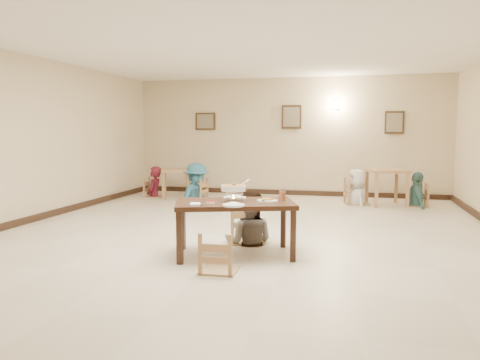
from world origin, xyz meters
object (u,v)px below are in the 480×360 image
(bg_chair_ll, at_px, (154,179))
(bg_chair_lr, at_px, (196,180))
(bg_chair_rl, at_px, (357,180))
(bg_diner_a, at_px, (154,166))
(drink_glass, at_px, (282,195))
(bg_chair_rr, at_px, (417,185))
(chair_far, at_px, (247,208))
(main_diner, at_px, (249,191))
(main_table, at_px, (235,208))
(bg_table_right, at_px, (387,176))
(chair_near, at_px, (219,233))
(bg_diner_b, at_px, (196,163))
(curry_warmer, at_px, (233,188))
(bg_table_left, at_px, (176,174))
(bg_diner_d, at_px, (418,172))
(bg_diner_c, at_px, (358,169))

(bg_chair_ll, bearing_deg, bg_chair_lr, -94.07)
(bg_chair_rl, xyz_separation_m, bg_diner_a, (-4.91, -0.07, 0.23))
(bg_chair_rl, bearing_deg, bg_diner_a, 77.62)
(drink_glass, bearing_deg, bg_chair_rr, 63.91)
(chair_far, distance_m, main_diner, 0.27)
(main_table, distance_m, bg_table_right, 5.39)
(chair_near, xyz_separation_m, bg_diner_b, (-2.20, 5.56, 0.42))
(drink_glass, height_order, bg_chair_ll, bg_chair_ll)
(main_diner, bearing_deg, main_table, 83.16)
(chair_near, bearing_deg, bg_diner_a, -61.38)
(curry_warmer, distance_m, bg_table_left, 5.60)
(main_diner, bearing_deg, drink_glass, 136.12)
(main_diner, relative_size, bg_diner_d, 1.01)
(bg_chair_lr, relative_size, bg_diner_a, 0.61)
(bg_chair_lr, relative_size, bg_chair_rr, 1.00)
(main_table, xyz_separation_m, bg_chair_rl, (1.59, 4.90, -0.10))
(main_diner, relative_size, bg_chair_ll, 1.65)
(main_diner, xyz_separation_m, bg_chair_ll, (-3.35, 4.13, -0.31))
(chair_near, relative_size, bg_diner_b, 0.52)
(bg_table_left, bearing_deg, main_diner, -56.31)
(bg_chair_rr, bearing_deg, chair_near, -28.29)
(curry_warmer, bearing_deg, bg_table_right, 65.22)
(bg_chair_ll, xyz_separation_m, bg_diner_a, (0.00, -0.00, 0.31))
(curry_warmer, relative_size, bg_diner_d, 0.24)
(chair_far, height_order, bg_diner_c, bg_diner_c)
(main_diner, relative_size, curry_warmer, 4.19)
(chair_far, bearing_deg, bg_table_right, 42.49)
(bg_chair_ll, bearing_deg, curry_warmer, -149.46)
(curry_warmer, distance_m, bg_diner_d, 5.65)
(bg_chair_rr, bearing_deg, bg_table_right, -94.54)
(drink_glass, xyz_separation_m, bg_table_right, (1.64, 4.68, -0.14))
(bg_diner_a, xyz_separation_m, bg_diner_b, (1.11, -0.00, 0.10))
(bg_chair_ll, distance_m, bg_chair_lr, 1.11)
(bg_chair_rr, bearing_deg, curry_warmer, -32.02)
(bg_table_left, bearing_deg, bg_chair_rl, 0.06)
(bg_table_left, bearing_deg, bg_table_right, 0.19)
(main_table, height_order, bg_diner_b, bg_diner_b)
(drink_glass, distance_m, bg_table_right, 4.96)
(bg_diner_d, bearing_deg, bg_chair_rr, 169.26)
(bg_table_right, bearing_deg, chair_near, -111.56)
(bg_table_right, distance_m, bg_chair_rr, 0.66)
(main_table, height_order, bg_diner_d, bg_diner_d)
(main_table, bearing_deg, bg_diner_d, 41.41)
(chair_far, distance_m, bg_diner_c, 4.44)
(bg_table_right, height_order, bg_diner_c, bg_diner_c)
(bg_table_left, height_order, bg_diner_d, bg_diner_d)
(chair_far, xyz_separation_m, main_diner, (0.05, -0.07, 0.26))
(chair_near, distance_m, bg_chair_rr, 6.30)
(bg_chair_lr, bearing_deg, main_table, 31.40)
(chair_near, height_order, curry_warmer, curry_warmer)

